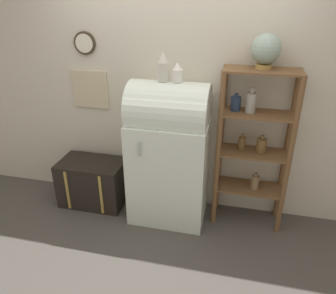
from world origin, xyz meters
name	(u,v)px	position (x,y,z in m)	size (l,w,h in m)	color
ground_plane	(163,228)	(0.00, 0.00, 0.00)	(12.00, 12.00, 0.00)	#4C4742
wall_back	(176,87)	(-0.01, 0.57, 1.35)	(7.00, 0.09, 2.70)	beige
refrigerator	(169,152)	(0.00, 0.26, 0.76)	(0.78, 0.61, 1.49)	silver
suitcase_trunk	(93,182)	(-0.90, 0.29, 0.26)	(0.72, 0.46, 0.52)	black
shelf_unit	(253,141)	(0.81, 0.37, 0.92)	(0.70, 0.33, 1.62)	brown
globe	(266,50)	(0.82, 0.40, 1.78)	(0.26, 0.26, 0.30)	#AD8942
vase_left	(163,68)	(-0.06, 0.27, 1.61)	(0.11, 0.11, 0.26)	beige
vase_center	(177,73)	(0.08, 0.26, 1.57)	(0.09, 0.09, 0.18)	white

